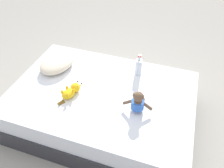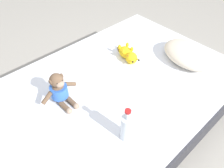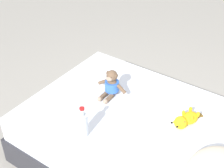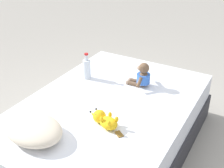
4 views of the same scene
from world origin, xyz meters
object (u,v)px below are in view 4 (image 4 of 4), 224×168
Objects in this scene: pillow at (33,129)px; plush_monkey at (142,77)px; plush_yellow_creature at (105,120)px; glass_bottle at (87,69)px; bed at (108,127)px.

plush_monkey reaches higher than pillow.
pillow is at bearing 44.85° from plush_yellow_creature.
pillow is at bearing 71.56° from plush_monkey.
glass_bottle reaches higher than plush_yellow_creature.
bed is at bearing -63.44° from plush_yellow_creature.
pillow is 1.58× the size of plush_yellow_creature.
plush_monkey is at bearing -167.09° from glass_bottle.
plush_yellow_creature is at bearing 91.01° from plush_monkey.
bed is at bearing 72.93° from plush_monkey.
plush_monkey is (-0.35, -1.05, 0.03)m from pillow.
plush_monkey is at bearing -108.44° from pillow.
bed is 0.55m from plush_monkey.
plush_yellow_creature is at bearing 116.56° from bed.
bed is 0.43m from plush_yellow_creature.
pillow is at bearing 70.69° from bed.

